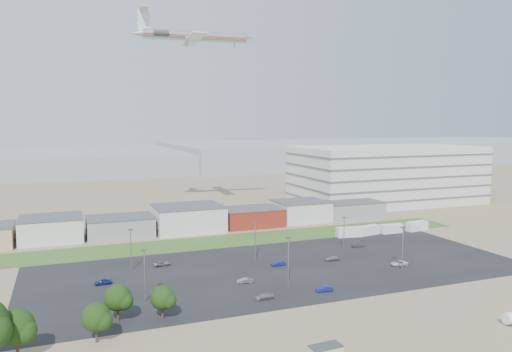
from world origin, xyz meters
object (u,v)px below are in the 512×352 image
box_trailer_a (349,232)px  parked_car_0 (399,263)px  parked_car_5 (103,282)px  parked_car_12 (332,258)px  airliner (195,36)px  parked_car_7 (278,263)px  parked_car_9 (162,263)px  parked_car_8 (358,245)px  parked_car_3 (264,296)px  parked_car_4 (245,281)px  parked_car_13 (324,289)px

box_trailer_a → parked_car_0: 32.21m
parked_car_5 → parked_car_12: bearing=86.5°
airliner → parked_car_12: size_ratio=12.28×
parked_car_7 → parked_car_9: (-27.11, 10.49, -0.01)m
parked_car_7 → parked_car_8: size_ratio=0.97×
parked_car_8 → parked_car_9: bearing=96.5°
parked_car_3 → parked_car_8: bearing=122.5°
parked_car_3 → airliner: bearing=170.1°
parked_car_5 → parked_car_8: bearing=94.7°
parked_car_5 → parked_car_9: size_ratio=0.86×
box_trailer_a → parked_car_12: 28.55m
parked_car_7 → parked_car_8: (29.00, 9.02, 0.04)m
parked_car_4 → parked_car_3: bearing=5.7°
parked_car_8 → parked_car_13: bearing=145.4°
parked_car_7 → parked_car_9: parked_car_7 is taller
parked_car_0 → parked_car_5: 71.05m
airliner → parked_car_5: airliner is taller
parked_car_0 → parked_car_9: size_ratio=1.02×
parked_car_13 → parked_car_8: bearing=143.1°
box_trailer_a → parked_car_12: size_ratio=2.10×
parked_car_5 → parked_car_7: bearing=87.0°
parked_car_12 → parked_car_5: bearing=-86.1°
airliner → parked_car_5: bearing=-114.4°
airliner → parked_car_9: size_ratio=11.11×
airliner → parked_car_13: 117.34m
airliner → parked_car_3: (-11.31, -95.85, -67.14)m
parked_car_0 → parked_car_3: (-40.47, -9.74, -0.03)m
box_trailer_a → airliner: airliner is taller
airliner → parked_car_4: bearing=-93.3°
parked_car_5 → parked_car_9: parked_car_5 is taller
parked_car_8 → parked_car_13: parked_car_8 is taller
parked_car_4 → parked_car_0: bearing=93.3°
parked_car_12 → parked_car_3: bearing=-48.3°
parked_car_3 → parked_car_4: 10.93m
parked_car_3 → parked_car_12: (27.16, 19.85, -0.01)m
airliner → box_trailer_a: bearing=-53.3°
parked_car_5 → parked_car_8: parked_car_8 is taller
parked_car_0 → parked_car_9: 59.27m
parked_car_12 → parked_car_13: 24.31m
parked_car_12 → parked_car_4: bearing=-66.4°
parked_car_5 → parked_car_12: (56.78, -1.52, -0.06)m
parked_car_12 → parked_car_9: bearing=-99.5°
parked_car_7 → parked_car_12: parked_car_7 is taller
parked_car_9 → parked_car_13: (28.49, -31.49, 0.01)m
parked_car_3 → parked_car_13: (13.67, -0.38, 0.03)m
parked_car_7 → parked_car_5: bearing=-95.1°
parked_car_0 → box_trailer_a: bearing=173.0°
box_trailer_a → parked_car_0: bearing=-90.6°
parked_car_9 → parked_car_13: parked_car_13 is taller
parked_car_7 → parked_car_12: 14.89m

